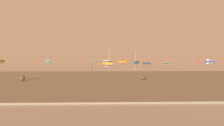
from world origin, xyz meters
TOP-DOWN VIEW (x-y plane):
  - ground_plane at (0.00, 0.00)m, footprint 800.00×800.00m
  - mudflat_shore at (-9.73, -22.14)m, footprint 290.62×29.39m
  - tidal_rock_near at (-2.93, -22.89)m, footprint 0.63×0.63m
  - tidal_rock_right at (-20.67, -23.13)m, footprint 0.72×0.72m
  - sailboat_moored_0 at (-7.61, 34.37)m, footprint 6.06×4.59m
  - motorboat_moored_0 at (48.13, 56.49)m, footprint 4.82×4.73m
  - motorboat_moored_1 at (1.18, 57.45)m, footprint 6.04×3.66m
  - rowboat_moored_1 at (9.41, 34.98)m, footprint 4.06×3.61m
  - rowboat_moored_2 at (17.68, 33.62)m, footprint 3.30×2.40m
  - rowboat_moored_4 at (-14.81, 57.80)m, footprint 3.13×1.57m
  - rowboat_moored_5 at (-41.07, 61.32)m, footprint 4.65×4.09m
  - sailboat_moored_1 at (5.90, 43.12)m, footprint 4.74×5.13m
  - channel_buoy at (46.90, 65.92)m, footprint 0.90×0.90m
  - mooring_post_near at (-12.24, 2.55)m, footprint 0.22×0.22m

SIDE VIEW (x-z plane):
  - ground_plane at x=0.00m, z-range 0.00..0.00m
  - mudflat_shore at x=-9.73m, z-range 0.00..0.16m
  - rowboat_moored_4 at x=-14.81m, z-range -0.11..0.36m
  - rowboat_moored_2 at x=17.68m, z-range -0.11..0.38m
  - rowboat_moored_1 at x=9.41m, z-range -0.15..0.50m
  - rowboat_moored_5 at x=-41.07m, z-range -0.17..0.57m
  - sailboat_moored_1 at x=5.90m, z-range -2.73..3.25m
  - motorboat_moored_1 at x=1.18m, z-range -0.71..1.25m
  - sailboat_moored_0 at x=-7.61m, z-range -3.04..3.62m
  - motorboat_moored_0 at x=48.13m, z-range -0.67..1.24m
  - channel_buoy at x=46.90m, z-range -0.69..1.61m
  - tidal_rock_near at x=-2.93m, z-range 0.16..0.79m
  - tidal_rock_right at x=-20.67m, z-range 0.16..0.88m
  - mooring_post_near at x=-12.24m, z-range -0.15..1.87m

